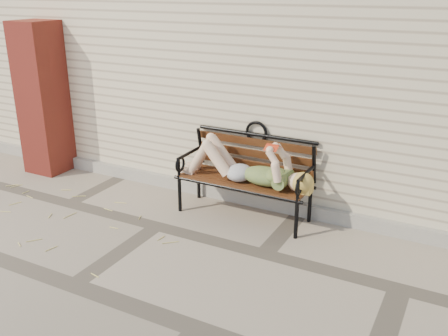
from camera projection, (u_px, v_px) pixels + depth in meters
The scene contains 7 objects.
ground at pixel (157, 226), 5.33m from camera, with size 80.00×80.00×0.00m, color gray.
house_wall at pixel (270, 51), 7.29m from camera, with size 8.00×4.00×3.00m, color beige.
foundation_strip at pixel (202, 189), 6.11m from camera, with size 8.00×0.10×0.15m, color #ABA79A.
brick_pillar at pixel (43, 99), 6.60m from camera, with size 0.50×0.50×2.00m, color #A22F24.
garden_bench at pixel (248, 165), 5.44m from camera, with size 1.58×0.63×1.02m.
reading_woman at pixel (244, 166), 5.32m from camera, with size 1.49×0.34×0.47m.
straw_scatter at pixel (58, 217), 5.52m from camera, with size 2.68×1.81×0.01m.
Camera 1 is at (2.86, -3.89, 2.44)m, focal length 40.00 mm.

